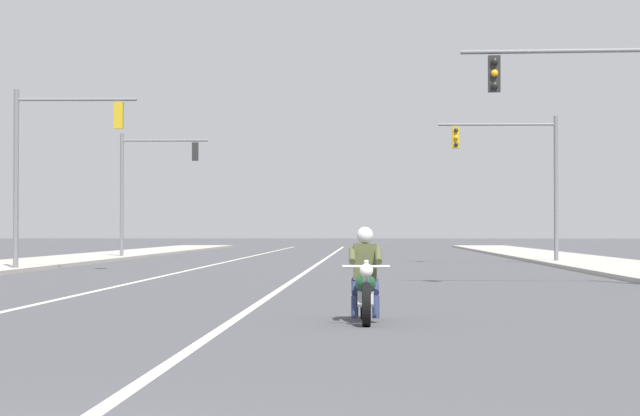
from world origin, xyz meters
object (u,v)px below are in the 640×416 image
at_px(traffic_signal_mid_right, 522,166).
at_px(traffic_signal_mid_left, 147,177).
at_px(traffic_signal_near_right, 620,119).
at_px(traffic_signal_near_left, 51,152).
at_px(motorcycle_with_rider, 365,284).

bearing_deg(traffic_signal_mid_right, traffic_signal_mid_left, 154.23).
xyz_separation_m(traffic_signal_near_right, traffic_signal_near_left, (-17.00, 10.52, -0.09)).
distance_m(traffic_signal_near_right, traffic_signal_mid_right, 20.76).
distance_m(traffic_signal_near_left, traffic_signal_mid_right, 20.04).
height_order(traffic_signal_near_right, traffic_signal_mid_right, same).
xyz_separation_m(traffic_signal_near_left, traffic_signal_mid_right, (17.22, 10.24, 0.05)).
bearing_deg(motorcycle_with_rider, traffic_signal_mid_right, 78.60).
relative_size(traffic_signal_mid_right, traffic_signal_mid_left, 1.00).
distance_m(traffic_signal_near_right, traffic_signal_mid_left, 33.83).
height_order(motorcycle_with_rider, traffic_signal_mid_right, traffic_signal_mid_right).
bearing_deg(traffic_signal_mid_right, motorcycle_with_rider, -101.40).
height_order(traffic_signal_near_left, traffic_signal_mid_right, same).
bearing_deg(traffic_signal_mid_left, motorcycle_with_rider, -74.95).
relative_size(motorcycle_with_rider, traffic_signal_mid_left, 0.35).
xyz_separation_m(motorcycle_with_rider, traffic_signal_mid_left, (-10.91, 40.58, 3.48)).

